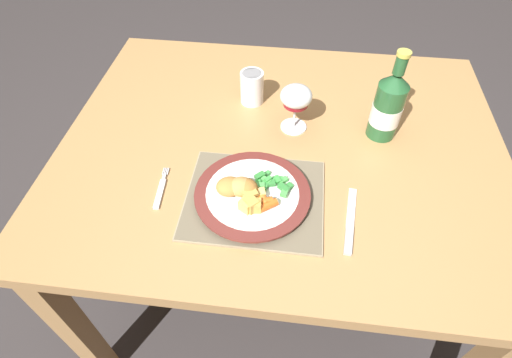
# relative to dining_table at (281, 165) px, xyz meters

# --- Properties ---
(ground_plane) EXTENTS (6.00, 6.00, 0.00)m
(ground_plane) POSITION_rel_dining_table_xyz_m (0.00, 0.00, -0.65)
(ground_plane) COLOR #383333
(dining_table) EXTENTS (1.19, 0.96, 0.74)m
(dining_table) POSITION_rel_dining_table_xyz_m (0.00, 0.00, 0.00)
(dining_table) COLOR #AD7F4C
(dining_table) RESTS_ON ground
(placemat) EXTENTS (0.32, 0.28, 0.01)m
(placemat) POSITION_rel_dining_table_xyz_m (-0.05, -0.21, 0.09)
(placemat) COLOR gray
(placemat) RESTS_ON dining_table
(dinner_plate) EXTENTS (0.27, 0.27, 0.02)m
(dinner_plate) POSITION_rel_dining_table_xyz_m (-0.05, -0.21, 0.11)
(dinner_plate) COLOR white
(dinner_plate) RESTS_ON placemat
(breaded_croquettes) EXTENTS (0.11, 0.07, 0.04)m
(breaded_croquettes) POSITION_rel_dining_table_xyz_m (-0.09, -0.21, 0.14)
(breaded_croquettes) COLOR #B77F3D
(breaded_croquettes) RESTS_ON dinner_plate
(green_beans_pile) EXTENTS (0.10, 0.08, 0.02)m
(green_beans_pile) POSITION_rel_dining_table_xyz_m (-0.01, -0.18, 0.13)
(green_beans_pile) COLOR green
(green_beans_pile) RESTS_ON dinner_plate
(glazed_carrots) EXTENTS (0.06, 0.06, 0.02)m
(glazed_carrots) POSITION_rel_dining_table_xyz_m (-0.02, -0.24, 0.13)
(glazed_carrots) COLOR orange
(glazed_carrots) RESTS_ON dinner_plate
(fork) EXTENTS (0.02, 0.13, 0.01)m
(fork) POSITION_rel_dining_table_xyz_m (-0.28, -0.21, 0.09)
(fork) COLOR silver
(fork) RESTS_ON dining_table
(table_knife) EXTENTS (0.04, 0.19, 0.01)m
(table_knife) POSITION_rel_dining_table_xyz_m (0.17, -0.26, 0.09)
(table_knife) COLOR silver
(table_knife) RESTS_ON dining_table
(wine_glass) EXTENTS (0.08, 0.08, 0.13)m
(wine_glass) POSITION_rel_dining_table_xyz_m (0.03, 0.06, 0.19)
(wine_glass) COLOR silver
(wine_glass) RESTS_ON dining_table
(bottle) EXTENTS (0.08, 0.08, 0.25)m
(bottle) POSITION_rel_dining_table_xyz_m (0.26, 0.06, 0.19)
(bottle) COLOR #23562D
(bottle) RESTS_ON dining_table
(roast_potatoes) EXTENTS (0.06, 0.07, 0.03)m
(roast_potatoes) POSITION_rel_dining_table_xyz_m (-0.05, -0.25, 0.13)
(roast_potatoes) COLOR #DBB256
(roast_potatoes) RESTS_ON dinner_plate
(drinking_cup) EXTENTS (0.07, 0.07, 0.10)m
(drinking_cup) POSITION_rel_dining_table_xyz_m (-0.10, 0.17, 0.14)
(drinking_cup) COLOR white
(drinking_cup) RESTS_ON dining_table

